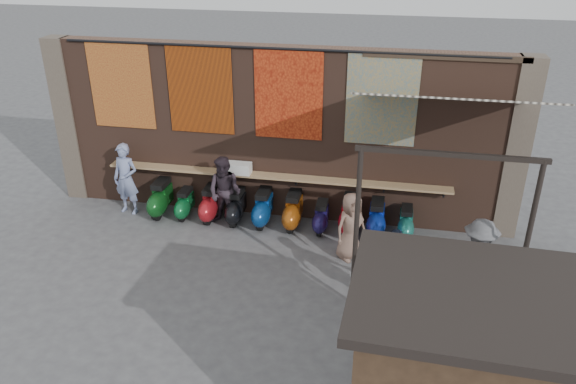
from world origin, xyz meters
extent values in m
plane|color=#474749|center=(0.00, 0.00, 0.00)|extent=(70.00, 70.00, 0.00)
cube|color=brown|center=(0.00, 2.70, 2.00)|extent=(10.00, 0.40, 4.00)
cube|color=#4C4238|center=(-5.20, 2.70, 2.00)|extent=(0.50, 0.50, 4.00)
cube|color=#4C4238|center=(5.20, 2.70, 2.00)|extent=(0.50, 0.50, 4.00)
cube|color=#9E7A51|center=(0.00, 2.33, 1.10)|extent=(8.00, 0.32, 0.05)
cube|color=white|center=(-0.87, 2.30, 1.25)|extent=(0.65, 0.30, 0.25)
cube|color=maroon|center=(-3.60, 2.48, 3.00)|extent=(1.50, 0.02, 2.00)
cube|color=#D14C0C|center=(-1.70, 2.48, 3.00)|extent=(1.50, 0.02, 2.00)
cube|color=#BE3E17|center=(0.30, 2.48, 3.00)|extent=(1.50, 0.02, 2.00)
cube|color=#276592|center=(2.30, 2.48, 3.00)|extent=(1.50, 0.02, 2.00)
cylinder|color=black|center=(0.00, 2.47, 3.98)|extent=(9.50, 0.06, 0.06)
imported|color=#7E8AB7|center=(-3.53, 2.00, 0.87)|extent=(0.69, 0.51, 1.75)
imported|color=#30252E|center=(-1.05, 1.84, 0.84)|extent=(0.92, 0.78, 1.67)
imported|color=black|center=(2.81, -0.59, 0.81)|extent=(0.99, 0.49, 1.62)
imported|color=#5E5E63|center=(4.28, -0.07, 0.84)|extent=(1.20, 0.86, 1.68)
imported|color=#826252|center=(1.90, 0.96, 0.74)|extent=(0.85, 0.84, 1.48)
cube|color=black|center=(3.66, -3.92, 2.77)|extent=(2.87, 2.25, 0.12)
cube|color=gold|center=(3.69, -2.95, 1.96)|extent=(1.20, 0.08, 0.50)
cube|color=#473321|center=(3.69, -2.95, 0.99)|extent=(2.08, 0.17, 0.06)
cube|color=beige|center=(3.50, 0.90, 3.55)|extent=(3.20, 3.28, 0.97)
cube|color=#33261C|center=(3.50, 2.49, 3.95)|extent=(3.30, 0.08, 0.12)
cube|color=black|center=(3.50, -0.60, 3.08)|extent=(3.00, 0.08, 0.08)
cylinder|color=black|center=(2.10, -0.60, 1.55)|extent=(0.09, 0.09, 3.10)
cylinder|color=black|center=(4.90, -0.60, 1.55)|extent=(0.09, 0.09, 3.10)
camera|label=1|loc=(2.56, -9.13, 6.40)|focal=35.00mm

